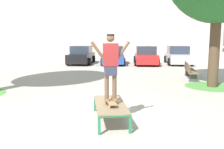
{
  "coord_description": "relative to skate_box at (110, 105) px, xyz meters",
  "views": [
    {
      "loc": [
        0.91,
        -6.66,
        2.15
      ],
      "look_at": [
        0.66,
        1.05,
        1.0
      ],
      "focal_mm": 39.59,
      "sensor_mm": 36.0,
      "label": 1
    }
  ],
  "objects": [
    {
      "name": "car_blue",
      "position": [
        -0.31,
        14.28,
        0.28
      ],
      "size": [
        1.96,
        4.22,
        1.5
      ],
      "color": "#28479E",
      "rests_on": "ground"
    },
    {
      "name": "park_bench",
      "position": [
        3.96,
        6.86,
        0.03
      ],
      "size": [
        0.82,
        2.44,
        0.83
      ],
      "color": "brown",
      "rests_on": "ground"
    },
    {
      "name": "ground_plane",
      "position": [
        -0.66,
        0.45,
        -0.41
      ],
      "size": [
        120.0,
        120.0,
        0.0
      ],
      "primitive_type": "plane",
      "color": "#B2AA9E"
    },
    {
      "name": "skate_box",
      "position": [
        0.0,
        0.0,
        0.0
      ],
      "size": [
        1.04,
        1.99,
        0.46
      ],
      "color": "#237A4C",
      "rests_on": "ground"
    },
    {
      "name": "car_red",
      "position": [
        2.38,
        14.1,
        0.28
      ],
      "size": [
        2.02,
        4.25,
        1.5
      ],
      "color": "red",
      "rests_on": "ground"
    },
    {
      "name": "car_black",
      "position": [
        -2.98,
        14.43,
        0.28
      ],
      "size": [
        2.04,
        4.26,
        1.5
      ],
      "color": "black",
      "rests_on": "ground"
    },
    {
      "name": "skateboard",
      "position": [
        0.01,
        -0.09,
        0.12
      ],
      "size": [
        0.37,
        0.82,
        0.09
      ],
      "color": "#9E754C",
      "rests_on": "skate_box"
    },
    {
      "name": "car_silver",
      "position": [
        5.06,
        14.43,
        0.28
      ],
      "size": [
        2.13,
        4.31,
        1.5
      ],
      "color": "#B7BABF",
      "rests_on": "ground"
    },
    {
      "name": "skater",
      "position": [
        0.01,
        -0.09,
        1.12
      ],
      "size": [
        0.99,
        0.35,
        1.69
      ],
      "color": "brown",
      "rests_on": "skateboard"
    },
    {
      "name": "building_facade",
      "position": [
        -3.32,
        33.53,
        7.56
      ],
      "size": [
        37.97,
        4.0,
        15.95
      ],
      "primitive_type": "cube",
      "color": "beige",
      "rests_on": "ground"
    },
    {
      "name": "grass_patch_near_right",
      "position": [
        4.37,
        4.71,
        -0.41
      ],
      "size": [
        2.38,
        2.38,
        0.01
      ],
      "primitive_type": "cylinder",
      "color": "#519342",
      "rests_on": "ground"
    }
  ]
}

